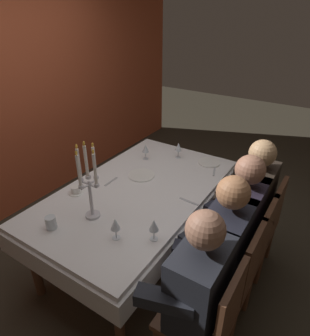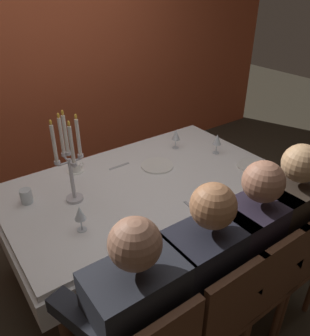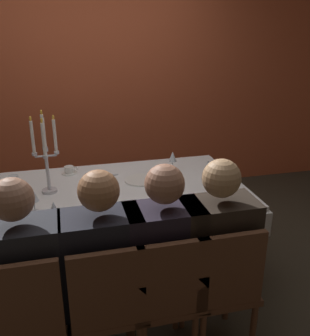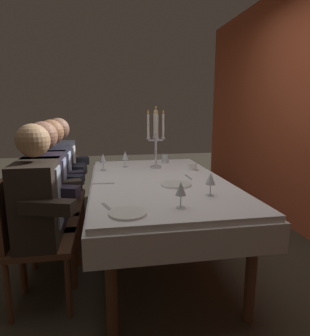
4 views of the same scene
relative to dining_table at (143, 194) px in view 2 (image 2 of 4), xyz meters
name	(u,v)px [view 2 (image 2 of 4)]	position (x,y,z in m)	size (l,w,h in m)	color
ground_plane	(145,257)	(0.00, 0.00, -0.62)	(12.00, 12.00, 0.00)	#363125
back_wall	(46,52)	(0.00, 1.66, 0.73)	(6.00, 0.12, 2.70)	#BF502F
dining_table	(143,194)	(0.00, 0.00, 0.00)	(1.94, 1.14, 0.74)	white
candelabra	(69,160)	(-0.49, 0.06, 0.41)	(0.19, 0.19, 0.61)	silver
dinner_plate_0	(157,166)	(0.20, 0.10, 0.13)	(0.24, 0.24, 0.01)	white
dinner_plate_1	(252,166)	(0.77, -0.32, 0.13)	(0.22, 0.22, 0.01)	white
wine_glass_0	(120,226)	(-0.45, -0.46, 0.23)	(0.07, 0.07, 0.16)	silver
wine_glass_1	(217,140)	(0.72, 0.00, 0.23)	(0.07, 0.07, 0.16)	silver
wine_glass_2	(80,214)	(-0.58, -0.24, 0.23)	(0.07, 0.07, 0.16)	silver
wine_glass_3	(176,135)	(0.51, 0.26, 0.23)	(0.07, 0.07, 0.16)	silver
water_tumbler_0	(26,196)	(-0.75, 0.21, 0.17)	(0.07, 0.07, 0.09)	silver
coffee_cup_0	(75,168)	(-0.33, 0.40, 0.15)	(0.13, 0.12, 0.06)	white
fork_0	(193,208)	(0.06, -0.46, 0.12)	(0.17, 0.02, 0.01)	#B7B7BC
fork_1	(251,178)	(0.64, -0.44, 0.12)	(0.17, 0.02, 0.01)	#B7B7BC
fork_2	(119,166)	(-0.04, 0.27, 0.12)	(0.17, 0.02, 0.01)	#B7B7BC
seated_diner_0	(138,314)	(-0.62, -0.89, 0.11)	(0.63, 0.48, 1.24)	brown
seated_diner_1	(207,272)	(-0.22, -0.89, 0.11)	(0.63, 0.48, 1.24)	brown
seated_diner_2	(252,244)	(0.12, -0.89, 0.11)	(0.63, 0.48, 1.24)	brown
seated_diner_3	(288,223)	(0.43, -0.89, 0.11)	(0.63, 0.48, 1.24)	brown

